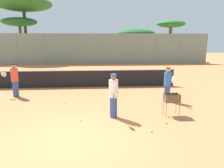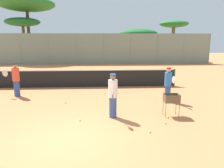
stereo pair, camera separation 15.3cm
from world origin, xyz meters
name	(u,v)px [view 2 (the right image)]	position (x,y,z in m)	size (l,w,h in m)	color
ground_plane	(63,141)	(0.00, 0.00, 0.00)	(80.00, 80.00, 0.00)	#D37F4C
tennis_net	(82,78)	(0.00, 7.24, 0.56)	(11.52, 0.10, 1.07)	#26592D
back_fence	(90,49)	(0.00, 19.73, 1.77)	(28.51, 0.08, 3.54)	gray
tree_0	(139,34)	(6.06, 22.14, 3.55)	(4.70, 4.70, 4.18)	brown
tree_1	(174,25)	(11.02, 23.64, 4.72)	(3.81, 3.81, 5.37)	brown
tree_2	(23,23)	(-8.52, 23.08, 4.92)	(4.31, 4.31, 5.54)	brown
tree_3	(27,5)	(-8.13, 23.93, 7.22)	(7.13, 7.13, 8.15)	brown
player_white_outfit	(113,95)	(1.54, 1.85, 0.86)	(0.34, 0.89, 1.65)	#334C8C
player_red_cap	(168,84)	(4.22, 3.79, 0.84)	(0.33, 0.88, 1.61)	#334C8C
player_yellow_shirt	(16,79)	(-3.18, 5.23, 0.88)	(0.91, 0.35, 1.70)	#334C8C
ball_cart	(172,100)	(3.77, 1.88, 0.63)	(0.56, 0.41, 0.85)	brown
tennis_ball_0	(65,103)	(-0.52, 3.79, 0.03)	(0.07, 0.07, 0.07)	#D1E54C
tennis_ball_1	(150,132)	(2.62, 0.41, 0.03)	(0.07, 0.07, 0.07)	#D1E54C
tennis_ball_2	(80,120)	(0.34, 1.55, 0.03)	(0.07, 0.07, 0.07)	#D1E54C
tennis_ball_3	(168,117)	(3.60, 1.68, 0.03)	(0.07, 0.07, 0.07)	#D1E54C
tennis_ball_4	(118,93)	(2.06, 5.50, 0.03)	(0.07, 0.07, 0.07)	#D1E54C
tennis_ball_5	(165,123)	(3.33, 1.09, 0.03)	(0.07, 0.07, 0.07)	#D1E54C
tennis_ball_6	(104,94)	(1.30, 5.37, 0.03)	(0.07, 0.07, 0.07)	#D1E54C
parked_car	(85,56)	(-0.88, 24.02, 0.66)	(4.20, 1.70, 1.60)	white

